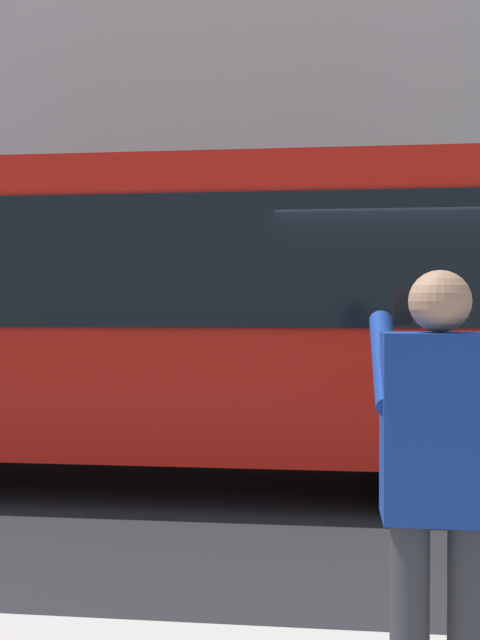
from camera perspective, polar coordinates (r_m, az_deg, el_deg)
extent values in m
plane|color=#232326|center=(7.43, 13.07, -12.41)|extent=(60.00, 60.00, 0.00)
cube|color=beige|center=(14.65, 10.05, 17.98)|extent=(28.00, 0.80, 12.00)
cube|color=red|center=(7.65, -8.87, 0.84)|extent=(9.00, 2.50, 2.60)
cube|color=black|center=(6.46, -11.88, 4.35)|extent=(7.60, 0.06, 1.10)
cylinder|color=black|center=(8.61, 13.04, -7.17)|extent=(1.00, 0.28, 1.00)
cylinder|color=black|center=(6.46, 15.24, -9.93)|extent=(1.00, 0.28, 1.00)
cylinder|color=#2D2D33|center=(3.00, 16.72, -21.81)|extent=(0.14, 0.14, 0.82)
cylinder|color=#2D2D33|center=(2.97, 12.62, -22.01)|extent=(0.14, 0.14, 0.82)
cube|color=navy|center=(2.78, 14.75, -7.73)|extent=(0.40, 0.24, 0.66)
sphere|color=#A87A5B|center=(2.75, 14.79, 1.37)|extent=(0.22, 0.22, 0.22)
cylinder|color=navy|center=(2.90, 10.79, -2.99)|extent=(0.09, 0.48, 0.37)
cube|color=black|center=(3.04, 12.12, 0.97)|extent=(0.07, 0.01, 0.14)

